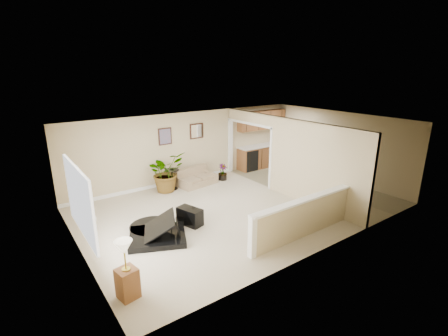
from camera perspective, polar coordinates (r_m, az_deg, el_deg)
floor at (r=9.81m, az=2.92°, el=-6.73°), size 9.00×9.00×0.00m
back_wall at (r=11.78m, az=-6.08°, el=3.72°), size 9.00×0.04×2.50m
front_wall at (r=7.40m, az=17.67°, el=-5.22°), size 9.00×0.04×2.50m
left_wall at (r=7.59m, az=-24.79°, el=-5.47°), size 0.04×6.00×2.50m
right_wall at (r=12.59m, az=19.33°, el=3.71°), size 0.04×6.00×2.50m
ceiling at (r=9.09m, az=3.15°, el=7.84°), size 9.00×6.00×0.04m
kitchen_vinyl at (r=11.89m, az=14.94°, el=-2.93°), size 2.70×6.00×0.01m
interior_partition at (r=10.72m, az=9.74°, el=2.05°), size 0.18×5.99×2.50m
pony_half_wall at (r=8.14m, az=13.59°, el=-8.42°), size 3.42×0.22×1.00m
left_window at (r=7.06m, az=-24.05°, el=-5.28°), size 0.05×2.15×1.45m
wall_art_left at (r=11.23m, az=-10.32°, el=5.48°), size 0.48×0.04×0.58m
wall_mirror at (r=11.79m, az=-4.82°, el=6.50°), size 0.55×0.04×0.55m
kitchen_cabinets at (r=13.48m, az=6.43°, el=3.75°), size 2.36×0.65×2.33m
piano at (r=8.05m, az=-12.38°, el=-8.61°), size 1.89×1.85×1.25m
piano_bench at (r=8.68m, az=-6.02°, el=-8.46°), size 0.54×0.76×0.46m
loveseat at (r=11.54m, az=-4.97°, el=-1.47°), size 1.46×0.96×0.77m
accent_table at (r=11.14m, az=-9.10°, el=-1.50°), size 0.48×0.48×0.70m
palm_plant at (r=10.95m, az=-10.20°, el=-0.75°), size 1.40×1.28×1.33m
small_plant at (r=11.98m, az=-0.25°, el=-0.91°), size 0.37×0.37×0.60m
lamp_stand at (r=6.27m, az=-16.76°, el=-17.40°), size 0.39×0.39×1.14m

